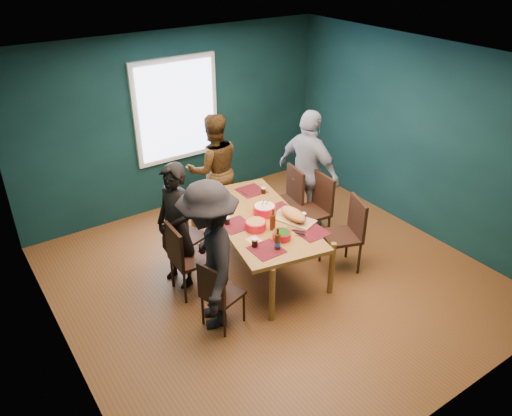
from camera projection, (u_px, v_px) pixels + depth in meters
The scene contains 26 objects.
room at pixel (260, 173), 5.91m from camera, with size 5.01×5.01×2.71m.
dining_table at pixel (258, 222), 6.24m from camera, with size 1.36×2.15×0.76m.
chair_left_far at pixel (183, 234), 6.36m from camera, with size 0.49×0.49×0.86m.
chair_left_mid at pixel (184, 255), 5.86m from camera, with size 0.44×0.44×0.94m.
chair_left_near at pixel (218, 292), 5.36m from camera, with size 0.47×0.47×0.84m.
chair_right_far at pixel (288, 196), 7.09m from camera, with size 0.51×0.51×0.99m.
chair_right_mid at pixel (316, 204), 6.85m from camera, with size 0.50×0.50×1.02m.
chair_right_near at pixel (348, 229), 6.33m from camera, with size 0.57×0.57×0.98m.
person_far_left at pixel (176, 227), 5.94m from camera, with size 0.58×0.38×1.60m, color black.
person_back at pixel (214, 169), 7.26m from camera, with size 0.82×0.64×1.68m, color black.
person_right at pixel (309, 172), 7.03m from camera, with size 1.05×0.44×1.80m, color white.
person_near_left at pixel (210, 257), 5.27m from camera, with size 1.12×0.64×1.74m, color black.
bowl_salad at pixel (256, 225), 5.94m from camera, with size 0.26×0.26×0.11m.
bowl_dumpling at pixel (264, 209), 6.26m from camera, with size 0.29×0.29×0.27m.
bowl_herbs at pixel (282, 235), 5.76m from camera, with size 0.22×0.22×0.10m.
cutting_board at pixel (293, 216), 6.11m from camera, with size 0.44×0.69×0.15m.
small_bowl at pixel (209, 203), 6.45m from camera, with size 0.17×0.17×0.07m.
beer_bottle_a at pixel (278, 241), 5.55m from camera, with size 0.07×0.07×0.27m.
beer_bottle_b at pixel (273, 222), 5.91m from camera, with size 0.07×0.07×0.27m.
cola_glass_a at pixel (255, 242), 5.61m from camera, with size 0.08×0.08×0.11m.
cola_glass_b at pixel (304, 216), 6.14m from camera, with size 0.06×0.06×0.09m.
cola_glass_c at pixel (263, 190), 6.75m from camera, with size 0.06×0.06×0.09m.
cola_glass_d at pixel (227, 220), 6.04m from camera, with size 0.07×0.07×0.10m.
napkin_a at pixel (283, 208), 6.41m from camera, with size 0.14×0.14×0.00m, color #FF886B.
napkin_b at pixel (254, 240), 5.75m from camera, with size 0.15×0.15×0.00m, color #FF886B.
napkin_c at pixel (315, 234), 5.87m from camera, with size 0.13×0.13×0.00m, color #FF886B.
Camera 1 is at (-3.06, -4.13, 3.89)m, focal length 35.00 mm.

